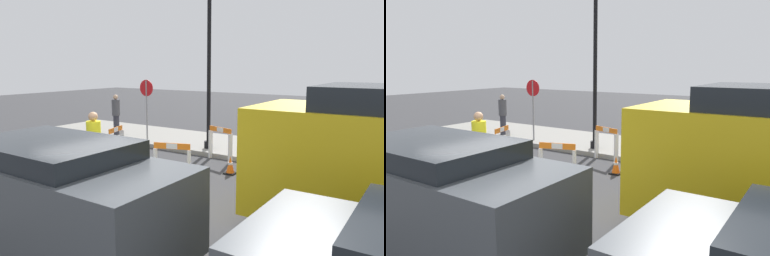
{
  "view_description": "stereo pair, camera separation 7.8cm",
  "coord_description": "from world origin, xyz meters",
  "views": [
    {
      "loc": [
        5.58,
        -5.53,
        2.93
      ],
      "look_at": [
        -0.74,
        3.97,
        1.0
      ],
      "focal_mm": 35.0,
      "sensor_mm": 36.0,
      "label": 1
    },
    {
      "loc": [
        5.64,
        -5.49,
        2.93
      ],
      "look_at": [
        -0.74,
        3.97,
        1.0
      ],
      "focal_mm": 35.0,
      "sensor_mm": 36.0,
      "label": 2
    }
  ],
  "objects": [
    {
      "name": "traffic_cone_2",
      "position": [
        1.43,
        3.25,
        0.26
      ],
      "size": [
        0.3,
        0.3,
        0.55
      ],
      "color": "black",
      "rests_on": "ground_plane"
    },
    {
      "name": "sidewalk_slab",
      "position": [
        0.0,
        6.07,
        0.07
      ],
      "size": [
        18.0,
        3.15,
        0.15
      ],
      "color": "gray",
      "rests_on": "ground_plane"
    },
    {
      "name": "barricade_1",
      "position": [
        0.05,
        4.35,
        0.57
      ],
      "size": [
        0.92,
        0.38,
        1.04
      ],
      "rotation": [
        0.0,
        0.0,
        9.15
      ],
      "color": "white",
      "rests_on": "ground_plane"
    },
    {
      "name": "barricade_2",
      "position": [
        -2.75,
        2.7,
        0.55
      ],
      "size": [
        0.38,
        0.86,
        1.02
      ],
      "rotation": [
        0.0,
        0.0,
        11.3
      ],
      "color": "white",
      "rests_on": "ground_plane"
    },
    {
      "name": "parked_car_1",
      "position": [
        0.79,
        -2.16,
        1.02
      ],
      "size": [
        4.48,
        1.99,
        1.83
      ],
      "color": "#4C5156",
      "rests_on": "ground_plane"
    },
    {
      "name": "traffic_cone_0",
      "position": [
        1.0,
        3.23,
        0.24
      ],
      "size": [
        0.3,
        0.3,
        0.5
      ],
      "color": "black",
      "rests_on": "ground_plane"
    },
    {
      "name": "ground_plane",
      "position": [
        0.0,
        0.0,
        0.0
      ],
      "size": [
        60.0,
        60.0,
        0.0
      ],
      "primitive_type": "plane",
      "color": "#38383A"
    },
    {
      "name": "traffic_cone_1",
      "position": [
        -1.41,
        0.94,
        0.3
      ],
      "size": [
        0.3,
        0.3,
        0.63
      ],
      "color": "black",
      "rests_on": "ground_plane"
    },
    {
      "name": "stop_sign",
      "position": [
        -3.41,
        4.97,
        1.65
      ],
      "size": [
        0.6,
        0.06,
        2.25
      ],
      "rotation": [
        0.0,
        0.0,
        3.15
      ],
      "color": "gray",
      "rests_on": "sidewalk_slab"
    },
    {
      "name": "streetlamp_post",
      "position": [
        -0.81,
        5.09,
        4.07
      ],
      "size": [
        0.44,
        0.44,
        6.2
      ],
      "color": "black",
      "rests_on": "sidewalk_slab"
    },
    {
      "name": "person_worker",
      "position": [
        -1.2,
        0.45,
        1.0
      ],
      "size": [
        0.39,
        0.39,
        1.84
      ],
      "rotation": [
        0.0,
        0.0,
        1.42
      ],
      "color": "#33333D",
      "rests_on": "ground_plane"
    },
    {
      "name": "barricade_0",
      "position": [
        0.28,
        1.56,
        0.58
      ],
      "size": [
        0.91,
        0.43,
        1.06
      ],
      "rotation": [
        0.0,
        0.0,
        6.63
      ],
      "color": "white",
      "rests_on": "ground_plane"
    },
    {
      "name": "person_pedestrian",
      "position": [
        -5.21,
        5.18,
        1.01
      ],
      "size": [
        0.39,
        0.39,
        1.61
      ],
      "rotation": [
        0.0,
        0.0,
        2.93
      ],
      "color": "#33333D",
      "rests_on": "sidewalk_slab"
    }
  ]
}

